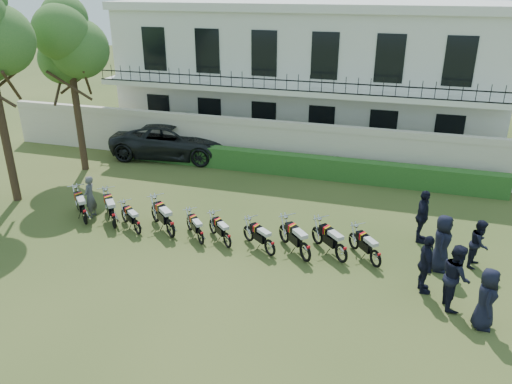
{
  "coord_description": "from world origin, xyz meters",
  "views": [
    {
      "loc": [
        5.56,
        -14.17,
        8.34
      ],
      "look_at": [
        0.64,
        1.74,
        1.31
      ],
      "focal_mm": 35.0,
      "sensor_mm": 36.0,
      "label": 1
    }
  ],
  "objects_px": {
    "motorcycle_7": "(305,248)",
    "officer_5": "(422,216)",
    "motorcycle_2": "(137,224)",
    "motorcycle_8": "(342,249)",
    "motorcycle_5": "(227,237)",
    "officer_3": "(442,243)",
    "officer_2": "(426,264)",
    "inspector": "(90,197)",
    "tree_west_near": "(68,43)",
    "officer_1": "(456,276)",
    "officer_4": "(479,243)",
    "motorcycle_4": "(201,234)",
    "motorcycle_6": "(270,244)",
    "motorcycle_1": "(113,216)",
    "suv": "(174,140)",
    "motorcycle_3": "(170,224)",
    "officer_0": "(486,299)",
    "motorcycle_0": "(84,212)"
  },
  "relations": [
    {
      "from": "motorcycle_6",
      "to": "officer_5",
      "type": "distance_m",
      "value": 5.36
    },
    {
      "from": "motorcycle_7",
      "to": "motorcycle_0",
      "type": "bearing_deg",
      "value": 135.7
    },
    {
      "from": "officer_2",
      "to": "motorcycle_8",
      "type": "bearing_deg",
      "value": 59.11
    },
    {
      "from": "motorcycle_4",
      "to": "officer_5",
      "type": "height_order",
      "value": "officer_5"
    },
    {
      "from": "motorcycle_6",
      "to": "motorcycle_5",
      "type": "bearing_deg",
      "value": 123.99
    },
    {
      "from": "officer_2",
      "to": "inspector",
      "type": "bearing_deg",
      "value": 71.88
    },
    {
      "from": "officer_5",
      "to": "motorcycle_6",
      "type": "bearing_deg",
      "value": 124.05
    },
    {
      "from": "tree_west_near",
      "to": "inspector",
      "type": "bearing_deg",
      "value": -52.95
    },
    {
      "from": "officer_1",
      "to": "motorcycle_8",
      "type": "bearing_deg",
      "value": 56.11
    },
    {
      "from": "tree_west_near",
      "to": "officer_1",
      "type": "bearing_deg",
      "value": -21.67
    },
    {
      "from": "tree_west_near",
      "to": "officer_0",
      "type": "height_order",
      "value": "tree_west_near"
    },
    {
      "from": "motorcycle_5",
      "to": "officer_3",
      "type": "height_order",
      "value": "officer_3"
    },
    {
      "from": "officer_1",
      "to": "officer_5",
      "type": "bearing_deg",
      "value": 2.64
    },
    {
      "from": "motorcycle_6",
      "to": "officer_5",
      "type": "bearing_deg",
      "value": -24.31
    },
    {
      "from": "motorcycle_2",
      "to": "officer_1",
      "type": "xyz_separation_m",
      "value": [
        10.49,
        -1.19,
        0.52
      ]
    },
    {
      "from": "motorcycle_3",
      "to": "motorcycle_6",
      "type": "height_order",
      "value": "motorcycle_3"
    },
    {
      "from": "motorcycle_2",
      "to": "officer_0",
      "type": "relative_size",
      "value": 0.83
    },
    {
      "from": "motorcycle_7",
      "to": "officer_5",
      "type": "height_order",
      "value": "officer_5"
    },
    {
      "from": "motorcycle_5",
      "to": "inspector",
      "type": "relative_size",
      "value": 0.78
    },
    {
      "from": "motorcycle_5",
      "to": "motorcycle_4",
      "type": "bearing_deg",
      "value": 136.4
    },
    {
      "from": "officer_3",
      "to": "motorcycle_5",
      "type": "bearing_deg",
      "value": 104.24
    },
    {
      "from": "motorcycle_8",
      "to": "inspector",
      "type": "relative_size",
      "value": 0.91
    },
    {
      "from": "officer_1",
      "to": "motorcycle_1",
      "type": "bearing_deg",
      "value": 72.47
    },
    {
      "from": "motorcycle_4",
      "to": "inspector",
      "type": "xyz_separation_m",
      "value": [
        -4.86,
        0.81,
        0.4
      ]
    },
    {
      "from": "motorcycle_3",
      "to": "officer_5",
      "type": "distance_m",
      "value": 8.7
    },
    {
      "from": "officer_4",
      "to": "officer_5",
      "type": "bearing_deg",
      "value": 75.23
    },
    {
      "from": "motorcycle_8",
      "to": "officer_5",
      "type": "xyz_separation_m",
      "value": [
        2.4,
        2.27,
        0.44
      ]
    },
    {
      "from": "motorcycle_5",
      "to": "officer_3",
      "type": "distance_m",
      "value": 6.85
    },
    {
      "from": "motorcycle_6",
      "to": "motorcycle_1",
      "type": "bearing_deg",
      "value": 125.27
    },
    {
      "from": "motorcycle_8",
      "to": "officer_4",
      "type": "relative_size",
      "value": 0.95
    },
    {
      "from": "motorcycle_2",
      "to": "motorcycle_8",
      "type": "height_order",
      "value": "motorcycle_8"
    },
    {
      "from": "officer_3",
      "to": "suv",
      "type": "bearing_deg",
      "value": 67.77
    },
    {
      "from": "motorcycle_7",
      "to": "officer_0",
      "type": "height_order",
      "value": "officer_0"
    },
    {
      "from": "suv",
      "to": "motorcycle_3",
      "type": "bearing_deg",
      "value": -162.05
    },
    {
      "from": "motorcycle_1",
      "to": "suv",
      "type": "height_order",
      "value": "suv"
    },
    {
      "from": "motorcycle_3",
      "to": "inspector",
      "type": "height_order",
      "value": "inspector"
    },
    {
      "from": "motorcycle_8",
      "to": "officer_0",
      "type": "bearing_deg",
      "value": -72.53
    },
    {
      "from": "motorcycle_2",
      "to": "officer_0",
      "type": "height_order",
      "value": "officer_0"
    },
    {
      "from": "tree_west_near",
      "to": "motorcycle_5",
      "type": "height_order",
      "value": "tree_west_near"
    },
    {
      "from": "tree_west_near",
      "to": "suv",
      "type": "distance_m",
      "value": 6.69
    },
    {
      "from": "officer_2",
      "to": "officer_4",
      "type": "height_order",
      "value": "officer_2"
    },
    {
      "from": "tree_west_near",
      "to": "suv",
      "type": "xyz_separation_m",
      "value": [
        3.25,
        2.98,
        -5.03
      ]
    },
    {
      "from": "suv",
      "to": "officer_0",
      "type": "distance_m",
      "value": 17.11
    },
    {
      "from": "tree_west_near",
      "to": "motorcycle_6",
      "type": "distance_m",
      "value": 13.15
    },
    {
      "from": "suv",
      "to": "officer_3",
      "type": "bearing_deg",
      "value": -127.67
    },
    {
      "from": "tree_west_near",
      "to": "officer_5",
      "type": "xyz_separation_m",
      "value": [
        15.41,
        -2.81,
        -4.94
      ]
    },
    {
      "from": "motorcycle_7",
      "to": "officer_4",
      "type": "height_order",
      "value": "officer_4"
    },
    {
      "from": "officer_4",
      "to": "motorcycle_7",
      "type": "bearing_deg",
      "value": 124.0
    },
    {
      "from": "officer_5",
      "to": "officer_3",
      "type": "bearing_deg",
      "value": -155.86
    },
    {
      "from": "officer_2",
      "to": "motorcycle_0",
      "type": "bearing_deg",
      "value": 74.92
    }
  ]
}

